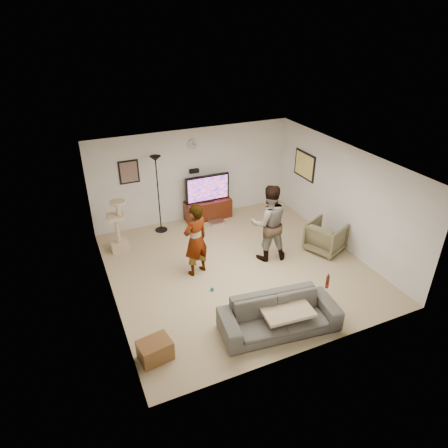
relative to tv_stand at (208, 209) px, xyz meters
name	(u,v)px	position (x,y,z in m)	size (l,w,h in m)	color
floor	(237,267)	(-0.30, -2.50, -0.28)	(5.50, 5.50, 0.02)	tan
ceiling	(239,162)	(-0.30, -2.50, 2.24)	(5.50, 5.50, 0.02)	white
wall_back	(194,175)	(-0.30, 0.25, 0.98)	(5.50, 0.04, 2.50)	silver
wall_front	(314,292)	(-0.30, -5.25, 0.98)	(5.50, 0.04, 2.50)	silver
wall_left	(106,246)	(-3.05, -2.50, 0.98)	(0.04, 5.50, 2.50)	silver
wall_right	(342,196)	(2.45, -2.50, 0.98)	(0.04, 5.50, 2.50)	silver
wall_clock	(193,144)	(-0.30, 0.22, 1.83)	(0.26, 0.26, 0.04)	white
wall_speaker	(194,171)	(-0.30, 0.19, 1.11)	(0.25, 0.10, 0.10)	black
picture_back	(129,172)	(-2.00, 0.23, 1.33)	(0.42, 0.03, 0.52)	brown
picture_right	(304,165)	(2.43, -0.90, 1.23)	(0.03, 0.78, 0.62)	#DDCA66
tv_stand	(208,209)	(0.00, 0.00, 0.00)	(1.29, 0.45, 0.54)	#3D1609
console_box	(217,222)	(0.10, -0.40, -0.23)	(0.40, 0.30, 0.07)	silver
tv	(207,188)	(0.00, 0.00, 0.64)	(1.24, 0.08, 0.73)	black
tv_screen	(208,189)	(0.00, -0.04, 0.64)	(1.14, 0.01, 0.65)	#E14E80
floor_lamp	(158,195)	(-1.39, -0.15, 0.75)	(0.32, 0.32, 2.05)	black
cat_tree	(117,226)	(-2.58, -0.66, 0.38)	(0.42, 0.42, 1.30)	#C3B08D
person_left	(196,240)	(-1.20, -2.33, 0.56)	(0.61, 0.40, 1.67)	#91929B
person_right	(269,223)	(0.52, -2.42, 0.65)	(0.89, 0.69, 1.83)	#2E418E
sofa	(279,315)	(-0.46, -4.60, 0.04)	(2.15, 0.84, 0.63)	#4F4D47
throw_blanket	(286,309)	(-0.33, -4.60, 0.15)	(0.90, 0.70, 0.06)	beige
beer_bottle	(327,282)	(0.53, -4.60, 0.48)	(0.06, 0.06, 0.25)	#42200C
armchair	(326,237)	(1.95, -2.71, 0.10)	(0.79, 0.81, 0.74)	brown
side_table	(155,350)	(-2.70, -4.37, -0.09)	(0.53, 0.40, 0.35)	brown
toy_ball	(212,289)	(-1.14, -3.08, -0.23)	(0.07, 0.07, 0.07)	#006188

